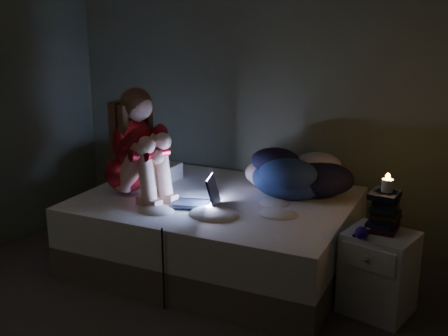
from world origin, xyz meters
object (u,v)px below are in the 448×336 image
Objects in this scene: nightstand at (378,273)px; phone at (365,235)px; bed at (217,231)px; laptop at (193,190)px; woman at (126,141)px; candle at (387,183)px.

phone is (-0.09, -0.10, 0.27)m from nightstand.
laptop is at bearing -105.01° from bed.
phone is at bearing -118.20° from nightstand.
woman is 0.64m from laptop.
laptop is (-0.06, -0.24, 0.39)m from bed.
nightstand is 6.72× the size of candle.
laptop reaches higher than nightstand.
woman reaches higher than bed.
woman reaches higher than candle.
candle is (1.29, 0.11, 0.19)m from laptop.
candle is at bearing 59.03° from phone.
candle is at bearing -10.03° from laptop.
laptop is 1.35m from nightstand.
phone reaches higher than nightstand.
bed is 24.35× the size of candle.
phone is at bearing -117.37° from candle.
laptop is at bearing 12.36° from woman.
phone is at bearing -17.50° from laptop.
candle is (-0.00, 0.07, 0.58)m from nightstand.
nightstand is at bearing 44.18° from phone.
candle is (1.23, -0.13, 0.58)m from bed.
candle reaches higher than bed.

